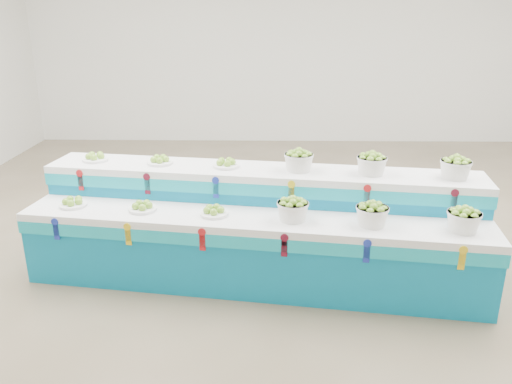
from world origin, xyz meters
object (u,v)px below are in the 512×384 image
plate_upper_mid (160,159)px  basket_lower_left (293,209)px  basket_upper_right (456,167)px  display_stand (256,227)px

plate_upper_mid → basket_lower_left: bearing=-29.1°
basket_upper_right → display_stand: bearing=-180.0°
display_stand → plate_upper_mid: (-0.99, 0.42, 0.56)m
plate_upper_mid → basket_upper_right: bearing=-8.3°
basket_lower_left → plate_upper_mid: (-1.32, 0.74, 0.24)m
display_stand → basket_upper_right: bearing=8.3°
basket_lower_left → plate_upper_mid: size_ratio=1.08×
basket_lower_left → plate_upper_mid: bearing=150.9°
basket_lower_left → basket_upper_right: size_ratio=1.00×
display_stand → basket_upper_right: 1.95m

